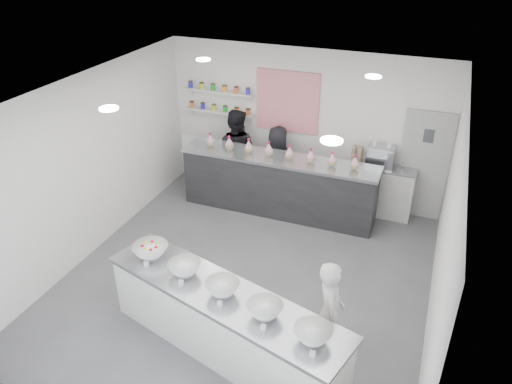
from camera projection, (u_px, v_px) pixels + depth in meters
floor at (247, 278)px, 7.94m from camera, size 6.00×6.00×0.00m
ceiling at (245, 96)px, 6.50m from camera, size 6.00×6.00×0.00m
back_wall at (304, 126)px, 9.67m from camera, size 5.50×0.00×5.50m
left_wall at (89, 166)px, 8.09m from camera, size 0.00×6.00×6.00m
right_wall at (446, 234)px, 6.35m from camera, size 0.00×6.00×6.00m
back_door at (423, 166)px, 9.13m from camera, size 0.88×0.04×2.10m
pattern_panel at (287, 102)px, 9.54m from camera, size 1.25×0.03×1.20m
jar_shelf_lower at (220, 111)px, 10.10m from camera, size 1.45×0.22×0.04m
jar_shelf_upper at (219, 91)px, 9.89m from camera, size 1.45×0.22×0.04m
preserve_jars at (219, 98)px, 9.94m from camera, size 1.45×0.10×0.56m
downlight_0 at (109, 108)px, 6.13m from camera, size 0.24×0.24×0.02m
downlight_1 at (332, 141)px, 5.25m from camera, size 0.24×0.24×0.02m
downlight_2 at (203, 60)px, 8.26m from camera, size 0.24×0.24×0.02m
downlight_3 at (373, 77)px, 7.37m from camera, size 0.24×0.24×0.02m
prep_counter at (224, 322)px, 6.41m from camera, size 3.55×1.71×0.95m
back_bar at (278, 185)px, 9.48m from camera, size 3.74×0.70×1.16m
sneeze_guard at (273, 157)px, 8.86m from camera, size 3.68×0.03×0.32m
espresso_ledge at (377, 190)px, 9.48m from camera, size 1.34×0.43×0.99m
espresso_machine at (380, 157)px, 9.16m from camera, size 0.49×0.34×0.38m
cup_stacks at (357, 155)px, 9.31m from camera, size 0.24×0.24×0.32m
prep_bowls at (222, 288)px, 6.14m from camera, size 3.06×1.35×0.17m
label_cards at (216, 322)px, 5.70m from camera, size 2.66×0.04×0.07m
cookie_bags at (279, 151)px, 9.13m from camera, size 2.96×0.18×0.28m
woman_prep at (330, 312)px, 6.19m from camera, size 0.51×0.63×1.48m
staff_left at (236, 152)px, 10.04m from camera, size 0.93×0.76×1.80m
staff_right at (277, 164)px, 9.82m from camera, size 0.81×0.57×1.56m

